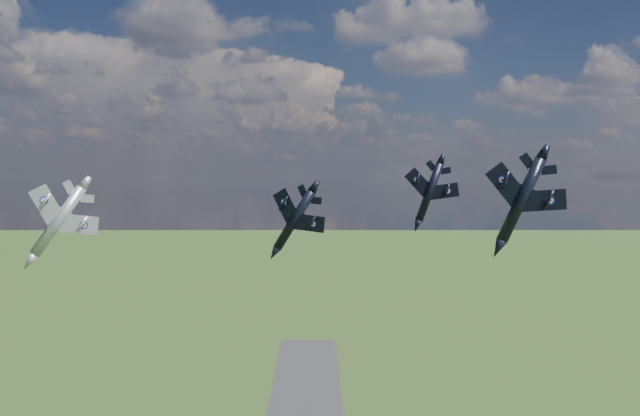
{
  "coord_description": "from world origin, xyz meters",
  "views": [
    {
      "loc": [
        3.89,
        -74.17,
        86.12
      ],
      "look_at": [
        4.51,
        11.26,
        81.78
      ],
      "focal_mm": 35.0,
      "sensor_mm": 36.0,
      "label": 1
    }
  ],
  "objects_px": {
    "jet_lead_navy": "(295,220)",
    "jet_right_navy": "(521,200)",
    "jet_high_navy": "(429,192)",
    "jet_left_silver": "(58,221)"
  },
  "relations": [
    {
      "from": "jet_right_navy",
      "to": "jet_lead_navy",
      "type": "bearing_deg",
      "value": 161.79
    },
    {
      "from": "jet_right_navy",
      "to": "jet_left_silver",
      "type": "relative_size",
      "value": 0.92
    },
    {
      "from": "jet_left_silver",
      "to": "jet_high_navy",
      "type": "bearing_deg",
      "value": -5.04
    },
    {
      "from": "jet_lead_navy",
      "to": "jet_left_silver",
      "type": "distance_m",
      "value": 32.9
    },
    {
      "from": "jet_lead_navy",
      "to": "jet_right_navy",
      "type": "distance_m",
      "value": 31.42
    },
    {
      "from": "jet_right_navy",
      "to": "jet_left_silver",
      "type": "bearing_deg",
      "value": 178.71
    },
    {
      "from": "jet_high_navy",
      "to": "jet_lead_navy",
      "type": "bearing_deg",
      "value": -145.96
    },
    {
      "from": "jet_right_navy",
      "to": "jet_high_navy",
      "type": "distance_m",
      "value": 25.01
    },
    {
      "from": "jet_lead_navy",
      "to": "jet_right_navy",
      "type": "bearing_deg",
      "value": -8.84
    },
    {
      "from": "jet_lead_navy",
      "to": "jet_high_navy",
      "type": "relative_size",
      "value": 1.05
    }
  ]
}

